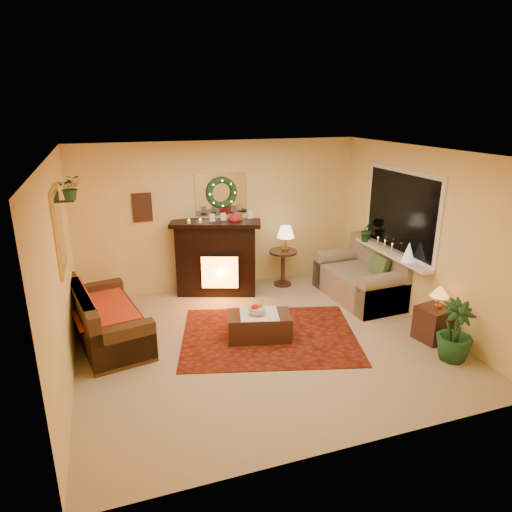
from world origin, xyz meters
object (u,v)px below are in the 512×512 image
object	(u,v)px
fireplace	(217,263)
coffee_table	(259,325)
loveseat	(360,275)
sofa	(108,311)
end_table_square	(433,322)
side_table_round	(283,268)

from	to	relation	value
fireplace	coffee_table	bearing A→B (deg)	-65.75
fireplace	loveseat	bearing A→B (deg)	-4.79
sofa	end_table_square	bearing A→B (deg)	-29.74
loveseat	fireplace	bearing A→B (deg)	153.07
side_table_round	end_table_square	world-z (taller)	side_table_round
sofa	end_table_square	distance (m)	4.54
sofa	loveseat	distance (m)	4.10
loveseat	side_table_round	size ratio (longest dim) A/B	2.46
side_table_round	coffee_table	distance (m)	2.08
fireplace	sofa	bearing A→B (deg)	-128.77
coffee_table	sofa	bearing A→B (deg)	176.49
fireplace	loveseat	xyz separation A→B (m)	(2.26, -1.00, -0.13)
fireplace	side_table_round	size ratio (longest dim) A/B	2.04
coffee_table	loveseat	bearing A→B (deg)	35.10
end_table_square	coffee_table	world-z (taller)	end_table_square
end_table_square	fireplace	bearing A→B (deg)	133.19
loveseat	end_table_square	size ratio (longest dim) A/B	3.34
side_table_round	end_table_square	distance (m)	2.87
loveseat	sofa	bearing A→B (deg)	179.15
fireplace	coffee_table	xyz separation A→B (m)	(0.16, -1.80, -0.34)
loveseat	side_table_round	xyz separation A→B (m)	(-1.02, 0.98, -0.10)
coffee_table	fireplace	bearing A→B (deg)	109.40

